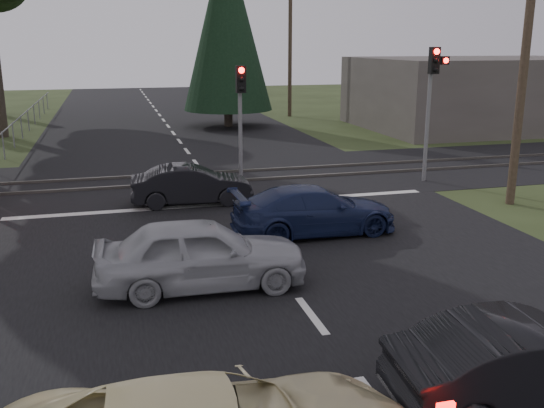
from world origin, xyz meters
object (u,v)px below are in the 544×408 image
object	(u,v)px
traffic_signal_right	(433,88)
traffic_signal_center	(241,104)
utility_pole_far	(222,44)
silver_car	(201,254)
utility_pole_near	(526,47)
utility_pole_mid	(290,45)
dark_car_far	(192,185)
blue_sedan	(314,210)
dark_hatchback	(532,365)

from	to	relation	value
traffic_signal_right	traffic_signal_center	size ratio (longest dim) A/B	1.15
traffic_signal_right	utility_pole_far	bearing A→B (deg)	88.80
traffic_signal_right	silver_car	size ratio (longest dim) A/B	1.11
traffic_signal_right	utility_pole_near	xyz separation A→B (m)	(0.95, -3.47, 1.41)
traffic_signal_center	silver_car	size ratio (longest dim) A/B	0.97
utility_pole_far	silver_car	distance (m)	54.28
utility_pole_mid	dark_car_far	world-z (taller)	utility_pole_mid
utility_pole_mid	silver_car	world-z (taller)	utility_pole_mid
blue_sedan	dark_car_far	bearing A→B (deg)	33.98
dark_hatchback	blue_sedan	size ratio (longest dim) A/B	0.90
dark_car_far	silver_car	bearing A→B (deg)	176.87
traffic_signal_right	blue_sedan	bearing A→B (deg)	-141.03
traffic_signal_center	dark_car_far	world-z (taller)	traffic_signal_center
traffic_signal_center	utility_pole_mid	xyz separation A→B (m)	(7.50, 19.32, 1.92)
utility_pole_mid	utility_pole_far	distance (m)	25.00
utility_pole_mid	dark_hatchback	size ratio (longest dim) A/B	2.31
utility_pole_mid	silver_car	distance (m)	30.22
dark_hatchback	blue_sedan	bearing A→B (deg)	6.12
blue_sedan	utility_pole_far	bearing A→B (deg)	-8.88
silver_car	utility_pole_mid	bearing A→B (deg)	-18.13
traffic_signal_right	dark_hatchback	distance (m)	14.38
traffic_signal_right	utility_pole_near	bearing A→B (deg)	-74.66
traffic_signal_center	dark_hatchback	xyz separation A→B (m)	(0.94, -14.17, -2.16)
utility_pole_near	utility_pole_far	bearing A→B (deg)	90.00
utility_pole_near	utility_pole_far	distance (m)	49.00
traffic_signal_center	silver_car	bearing A→B (deg)	-107.23
silver_car	dark_car_far	distance (m)	6.69
traffic_signal_center	utility_pole_near	size ratio (longest dim) A/B	0.46
traffic_signal_right	silver_car	distance (m)	12.29
traffic_signal_right	utility_pole_mid	size ratio (longest dim) A/B	0.52
dark_car_far	utility_pole_mid	bearing A→B (deg)	-21.08
utility_pole_near	utility_pole_mid	bearing A→B (deg)	90.00
utility_pole_near	utility_pole_mid	size ratio (longest dim) A/B	1.00
blue_sedan	silver_car	bearing A→B (deg)	129.02
traffic_signal_right	silver_car	world-z (taller)	traffic_signal_right
dark_hatchback	silver_car	distance (m)	6.49
traffic_signal_right	dark_car_far	distance (m)	9.06
traffic_signal_right	utility_pole_far	xyz separation A→B (m)	(0.95, 45.53, 1.41)
traffic_signal_center	utility_pole_near	world-z (taller)	utility_pole_near
utility_pole_mid	dark_car_far	bearing A→B (deg)	-113.93
utility_pole_mid	blue_sedan	world-z (taller)	utility_pole_mid
traffic_signal_right	dark_hatchback	world-z (taller)	traffic_signal_right
utility_pole_mid	dark_car_far	distance (m)	23.88
traffic_signal_right	dark_hatchback	size ratio (longest dim) A/B	1.20
utility_pole_near	dark_hatchback	size ratio (longest dim) A/B	2.31
traffic_signal_center	blue_sedan	distance (m)	6.40
traffic_signal_center	blue_sedan	bearing A→B (deg)	-83.95
silver_car	blue_sedan	bearing A→B (deg)	-48.01
utility_pole_mid	traffic_signal_right	bearing A→B (deg)	-92.66
blue_sedan	dark_car_far	size ratio (longest dim) A/B	1.18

